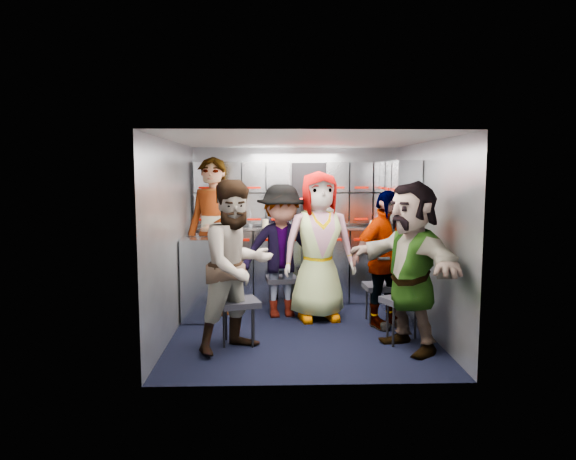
{
  "coord_description": "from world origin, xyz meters",
  "views": [
    {
      "loc": [
        -0.32,
        -5.59,
        1.76
      ],
      "look_at": [
        -0.13,
        0.35,
        1.09
      ],
      "focal_mm": 32.0,
      "sensor_mm": 36.0,
      "label": 1
    }
  ],
  "objects_px": {
    "attendant_arc_b": "(282,251)",
    "jump_seat_center": "(317,282)",
    "attendant_standing": "(214,236)",
    "attendant_arc_e": "(411,266)",
    "attendant_arc_d": "(385,259)",
    "attendant_arc_a": "(237,266)",
    "jump_seat_mid_left": "(281,281)",
    "jump_seat_mid_right": "(381,289)",
    "jump_seat_near_right": "(405,303)",
    "jump_seat_near_left": "(239,305)",
    "attendant_arc_c": "(319,246)"
  },
  "relations": [
    {
      "from": "jump_seat_center",
      "to": "attendant_standing",
      "type": "distance_m",
      "value": 1.41
    },
    {
      "from": "jump_seat_mid_left",
      "to": "attendant_arc_a",
      "type": "distance_m",
      "value": 1.52
    },
    {
      "from": "jump_seat_mid_left",
      "to": "attendant_standing",
      "type": "relative_size",
      "value": 0.23
    },
    {
      "from": "attendant_arc_b",
      "to": "attendant_arc_c",
      "type": "distance_m",
      "value": 0.47
    },
    {
      "from": "attendant_arc_d",
      "to": "attendant_arc_c",
      "type": "bearing_deg",
      "value": 124.04
    },
    {
      "from": "jump_seat_center",
      "to": "jump_seat_mid_right",
      "type": "xyz_separation_m",
      "value": [
        0.72,
        -0.34,
        -0.01
      ]
    },
    {
      "from": "jump_seat_near_right",
      "to": "attendant_arc_a",
      "type": "height_order",
      "value": "attendant_arc_a"
    },
    {
      "from": "attendant_standing",
      "to": "attendant_arc_e",
      "type": "xyz_separation_m",
      "value": [
        2.1,
        -1.4,
        -0.13
      ]
    },
    {
      "from": "jump_seat_mid_right",
      "to": "attendant_arc_a",
      "type": "height_order",
      "value": "attendant_arc_a"
    },
    {
      "from": "attendant_arc_a",
      "to": "attendant_arc_d",
      "type": "xyz_separation_m",
      "value": [
        1.62,
        0.72,
        -0.06
      ]
    },
    {
      "from": "attendant_arc_e",
      "to": "attendant_standing",
      "type": "bearing_deg",
      "value": -148.57
    },
    {
      "from": "attendant_arc_a",
      "to": "jump_seat_mid_right",
      "type": "bearing_deg",
      "value": -10.12
    },
    {
      "from": "attendant_arc_e",
      "to": "attendant_arc_d",
      "type": "bearing_deg",
      "value": 162.44
    },
    {
      "from": "attendant_arc_b",
      "to": "attendant_arc_d",
      "type": "relative_size",
      "value": 1.03
    },
    {
      "from": "jump_seat_mid_left",
      "to": "attendant_arc_e",
      "type": "bearing_deg",
      "value": -48.25
    },
    {
      "from": "attendant_standing",
      "to": "attendant_arc_e",
      "type": "relative_size",
      "value": 1.16
    },
    {
      "from": "jump_seat_near_left",
      "to": "attendant_arc_e",
      "type": "relative_size",
      "value": 0.29
    },
    {
      "from": "attendant_arc_a",
      "to": "attendant_arc_c",
      "type": "bearing_deg",
      "value": 10.56
    },
    {
      "from": "jump_seat_mid_right",
      "to": "attendant_arc_d",
      "type": "bearing_deg",
      "value": -90.0
    },
    {
      "from": "jump_seat_mid_left",
      "to": "jump_seat_mid_right",
      "type": "bearing_deg",
      "value": -22.45
    },
    {
      "from": "attendant_arc_b",
      "to": "attendant_arc_e",
      "type": "relative_size",
      "value": 0.96
    },
    {
      "from": "jump_seat_mid_left",
      "to": "attendant_arc_d",
      "type": "distance_m",
      "value": 1.39
    },
    {
      "from": "jump_seat_mid_right",
      "to": "attendant_arc_c",
      "type": "xyz_separation_m",
      "value": [
        -0.72,
        0.16,
        0.49
      ]
    },
    {
      "from": "jump_seat_near_left",
      "to": "attendant_arc_d",
      "type": "height_order",
      "value": "attendant_arc_d"
    },
    {
      "from": "jump_seat_center",
      "to": "attendant_arc_a",
      "type": "relative_size",
      "value": 0.28
    },
    {
      "from": "attendant_standing",
      "to": "attendant_arc_a",
      "type": "distance_m",
      "value": 1.44
    },
    {
      "from": "attendant_arc_a",
      "to": "attendant_standing",
      "type": "bearing_deg",
      "value": 66.34
    },
    {
      "from": "jump_seat_center",
      "to": "attendant_arc_c",
      "type": "height_order",
      "value": "attendant_arc_c"
    },
    {
      "from": "jump_seat_mid_left",
      "to": "attendant_arc_b",
      "type": "bearing_deg",
      "value": -90.0
    },
    {
      "from": "jump_seat_near_right",
      "to": "attendant_arc_d",
      "type": "xyz_separation_m",
      "value": [
        -0.09,
        0.57,
        0.36
      ]
    },
    {
      "from": "jump_seat_mid_right",
      "to": "attendant_arc_c",
      "type": "height_order",
      "value": "attendant_arc_c"
    },
    {
      "from": "attendant_arc_b",
      "to": "attendant_arc_c",
      "type": "height_order",
      "value": "attendant_arc_c"
    },
    {
      "from": "jump_seat_near_right",
      "to": "attendant_arc_d",
      "type": "height_order",
      "value": "attendant_arc_d"
    },
    {
      "from": "attendant_arc_b",
      "to": "jump_seat_center",
      "type": "bearing_deg",
      "value": -4.03
    },
    {
      "from": "jump_seat_near_right",
      "to": "jump_seat_mid_left",
      "type": "bearing_deg",
      "value": 135.67
    },
    {
      "from": "attendant_standing",
      "to": "jump_seat_mid_right",
      "type": "bearing_deg",
      "value": 8.69
    },
    {
      "from": "jump_seat_mid_right",
      "to": "jump_seat_near_right",
      "type": "relative_size",
      "value": 0.87
    },
    {
      "from": "attendant_standing",
      "to": "attendant_arc_c",
      "type": "distance_m",
      "value": 1.33
    },
    {
      "from": "attendant_arc_a",
      "to": "attendant_arc_d",
      "type": "distance_m",
      "value": 1.77
    },
    {
      "from": "attendant_arc_c",
      "to": "jump_seat_center",
      "type": "bearing_deg",
      "value": 81.66
    },
    {
      "from": "jump_seat_near_left",
      "to": "jump_seat_center",
      "type": "height_order",
      "value": "jump_seat_center"
    },
    {
      "from": "jump_seat_center",
      "to": "attendant_arc_b",
      "type": "distance_m",
      "value": 0.59
    },
    {
      "from": "attendant_arc_e",
      "to": "jump_seat_mid_left",
      "type": "bearing_deg",
      "value": -163.05
    },
    {
      "from": "jump_seat_center",
      "to": "jump_seat_near_right",
      "type": "bearing_deg",
      "value": -53.19
    },
    {
      "from": "attendant_standing",
      "to": "attendant_arc_a",
      "type": "height_order",
      "value": "attendant_standing"
    },
    {
      "from": "jump_seat_mid_right",
      "to": "attendant_arc_b",
      "type": "distance_m",
      "value": 1.26
    },
    {
      "from": "attendant_standing",
      "to": "attendant_arc_c",
      "type": "relative_size",
      "value": 1.1
    },
    {
      "from": "attendant_arc_b",
      "to": "jump_seat_near_right",
      "type": "bearing_deg",
      "value": -49.5
    },
    {
      "from": "attendant_arc_b",
      "to": "attendant_arc_d",
      "type": "bearing_deg",
      "value": -32.14
    },
    {
      "from": "attendant_arc_e",
      "to": "jump_seat_near_left",
      "type": "bearing_deg",
      "value": -121.57
    }
  ]
}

